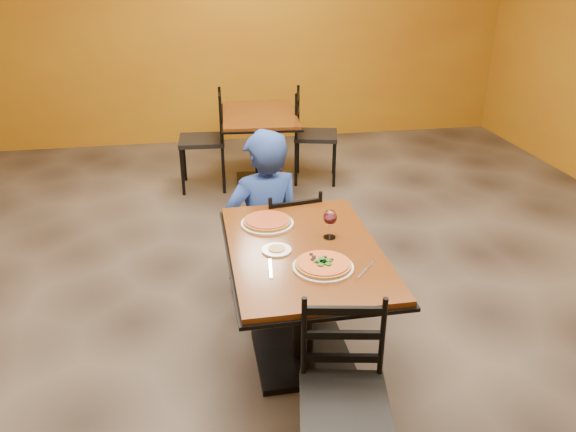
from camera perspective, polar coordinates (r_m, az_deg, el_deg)
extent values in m
cube|color=black|center=(3.82, -0.02, -9.68)|extent=(7.00, 8.00, 0.01)
cube|color=#A17211|center=(7.15, -6.04, 19.38)|extent=(7.00, 0.01, 3.00)
cube|color=#5B270E|center=(3.02, 1.66, -3.48)|extent=(0.80, 1.20, 0.03)
cube|color=black|center=(3.03, 1.66, -3.89)|extent=(0.83, 1.23, 0.02)
cylinder|color=black|center=(3.21, 1.58, -9.22)|extent=(0.12, 0.12, 0.66)
cube|color=black|center=(3.42, 1.51, -14.08)|extent=(0.55, 0.55, 0.04)
cube|color=#5B270E|center=(5.71, -2.95, 10.30)|extent=(0.80, 1.14, 0.03)
cube|color=black|center=(5.71, -2.94, 10.08)|extent=(0.84, 1.17, 0.02)
cylinder|color=black|center=(5.81, -2.87, 6.82)|extent=(0.11, 0.11, 0.66)
cube|color=black|center=(5.93, -2.80, 3.59)|extent=(0.53, 0.53, 0.04)
imported|color=navy|center=(3.91, -2.48, 0.76)|extent=(0.65, 0.50, 1.15)
cylinder|color=white|center=(2.83, 3.60, -5.21)|extent=(0.31, 0.31, 0.01)
cylinder|color=maroon|center=(2.82, 3.61, -4.93)|extent=(0.28, 0.28, 0.02)
cylinder|color=white|center=(3.27, -2.13, -0.74)|extent=(0.31, 0.31, 0.01)
cylinder|color=#BF6524|center=(3.27, -2.13, -0.49)|extent=(0.28, 0.28, 0.02)
cylinder|color=white|center=(2.98, -1.16, -3.49)|extent=(0.16, 0.16, 0.01)
cylinder|color=tan|center=(2.97, -1.17, -3.33)|extent=(0.09, 0.09, 0.01)
cube|color=silver|center=(2.81, -1.80, -5.38)|extent=(0.04, 0.19, 0.00)
cube|color=silver|center=(2.84, 8.01, -5.34)|extent=(0.15, 0.17, 0.00)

